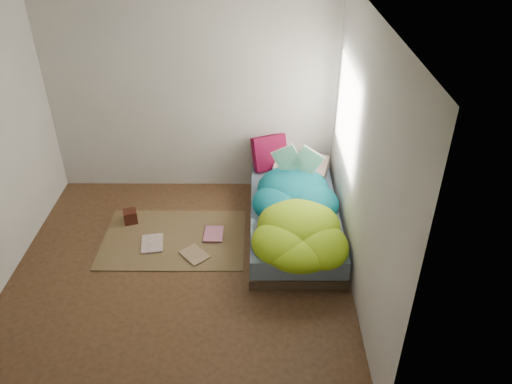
# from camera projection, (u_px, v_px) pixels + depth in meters

# --- Properties ---
(ground) EXTENTS (3.50, 3.50, 0.00)m
(ground) POSITION_uv_depth(u_px,v_px,m) (181.00, 272.00, 5.22)
(ground) COLOR #3F2A18
(ground) RESTS_ON ground
(room_walls) EXTENTS (3.54, 3.54, 2.62)m
(room_walls) POSITION_uv_depth(u_px,v_px,m) (167.00, 131.00, 4.34)
(room_walls) COLOR #B7B3AE
(room_walls) RESTS_ON ground
(bed) EXTENTS (1.00, 2.00, 0.34)m
(bed) POSITION_uv_depth(u_px,v_px,m) (294.00, 219.00, 5.73)
(bed) COLOR #33251C
(bed) RESTS_ON ground
(duvet) EXTENTS (0.96, 1.84, 0.34)m
(duvet) POSITION_uv_depth(u_px,v_px,m) (296.00, 205.00, 5.36)
(duvet) COLOR #08777D
(duvet) RESTS_ON bed
(rug) EXTENTS (1.60, 1.10, 0.01)m
(rug) POSITION_uv_depth(u_px,v_px,m) (174.00, 239.00, 5.68)
(rug) COLOR brown
(rug) RESTS_ON ground
(pillow_floral) EXTENTS (0.73, 0.56, 0.14)m
(pillow_floral) POSITION_uv_depth(u_px,v_px,m) (301.00, 166.00, 6.25)
(pillow_floral) COLOR beige
(pillow_floral) RESTS_ON bed
(pillow_magenta) EXTENTS (0.45, 0.29, 0.43)m
(pillow_magenta) POSITION_uv_depth(u_px,v_px,m) (270.00, 153.00, 6.26)
(pillow_magenta) COLOR #520519
(pillow_magenta) RESTS_ON bed
(open_book) EXTENTS (0.49, 0.19, 0.29)m
(open_book) POSITION_uv_depth(u_px,v_px,m) (298.00, 153.00, 5.68)
(open_book) COLOR #3B912F
(open_book) RESTS_ON duvet
(wooden_box) EXTENTS (0.19, 0.19, 0.15)m
(wooden_box) POSITION_uv_depth(u_px,v_px,m) (130.00, 216.00, 5.90)
(wooden_box) COLOR #350F0C
(wooden_box) RESTS_ON rug
(floor_book_a) EXTENTS (0.29, 0.36, 0.02)m
(floor_book_a) POSITION_uv_depth(u_px,v_px,m) (141.00, 245.00, 5.56)
(floor_book_a) COLOR white
(floor_book_a) RESTS_ON rug
(floor_book_b) EXTENTS (0.22, 0.30, 0.03)m
(floor_book_b) POSITION_uv_depth(u_px,v_px,m) (204.00, 234.00, 5.72)
(floor_book_b) COLOR pink
(floor_book_b) RESTS_ON rug
(floor_book_c) EXTENTS (0.36, 0.37, 0.02)m
(floor_book_c) POSITION_uv_depth(u_px,v_px,m) (186.00, 259.00, 5.35)
(floor_book_c) COLOR #9F8668
(floor_book_c) RESTS_ON rug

